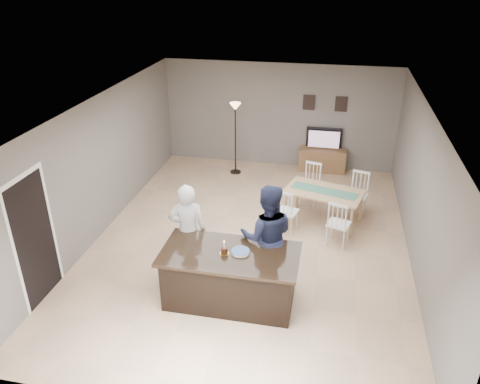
% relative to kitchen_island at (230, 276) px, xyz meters
% --- Properties ---
extents(floor, '(8.00, 8.00, 0.00)m').
position_rel_kitchen_island_xyz_m(floor, '(0.00, 1.80, -0.45)').
color(floor, tan).
rests_on(floor, ground).
extents(room_shell, '(8.00, 8.00, 8.00)m').
position_rel_kitchen_island_xyz_m(room_shell, '(0.00, 1.80, 1.22)').
color(room_shell, slate).
rests_on(room_shell, floor).
extents(kitchen_island, '(2.15, 1.10, 0.90)m').
position_rel_kitchen_island_xyz_m(kitchen_island, '(0.00, 0.00, 0.00)').
color(kitchen_island, black).
rests_on(kitchen_island, floor).
extents(tv_console, '(1.20, 0.40, 0.60)m').
position_rel_kitchen_island_xyz_m(tv_console, '(1.20, 5.57, -0.15)').
color(tv_console, brown).
rests_on(tv_console, floor).
extents(television, '(0.91, 0.12, 0.53)m').
position_rel_kitchen_island_xyz_m(television, '(1.20, 5.64, 0.41)').
color(television, black).
rests_on(television, tv_console).
extents(tv_screen_glow, '(0.78, 0.00, 0.78)m').
position_rel_kitchen_island_xyz_m(tv_screen_glow, '(1.20, 5.56, 0.42)').
color(tv_screen_glow, orange).
rests_on(tv_screen_glow, tv_console).
extents(picture_frames, '(1.10, 0.02, 0.38)m').
position_rel_kitchen_island_xyz_m(picture_frames, '(1.15, 5.78, 1.30)').
color(picture_frames, black).
rests_on(picture_frames, room_shell).
extents(doorway, '(0.00, 2.10, 2.65)m').
position_rel_kitchen_island_xyz_m(doorway, '(-2.99, -0.50, 0.80)').
color(doorway, black).
rests_on(doorway, floor).
extents(woman, '(0.71, 0.55, 1.72)m').
position_rel_kitchen_island_xyz_m(woman, '(-0.85, 0.55, 0.41)').
color(woman, '#B7B7BC').
rests_on(woman, floor).
extents(man, '(0.98, 0.82, 1.84)m').
position_rel_kitchen_island_xyz_m(man, '(0.50, 0.55, 0.46)').
color(man, '#1A1F3A').
rests_on(man, floor).
extents(birthday_cake, '(0.15, 0.15, 0.23)m').
position_rel_kitchen_island_xyz_m(birthday_cake, '(-0.08, -0.03, 0.50)').
color(birthday_cake, gold).
rests_on(birthday_cake, kitchen_island).
extents(plate_stack, '(0.29, 0.29, 0.04)m').
position_rel_kitchen_island_xyz_m(plate_stack, '(0.16, 0.03, 0.47)').
color(plate_stack, white).
rests_on(plate_stack, kitchen_island).
extents(dining_table, '(1.89, 2.08, 0.95)m').
position_rel_kitchen_island_xyz_m(dining_table, '(1.33, 2.85, 0.15)').
color(dining_table, '#A38058').
rests_on(dining_table, floor).
extents(floor_lamp, '(0.28, 0.28, 1.85)m').
position_rel_kitchen_island_xyz_m(floor_lamp, '(-0.99, 5.01, 0.98)').
color(floor_lamp, black).
rests_on(floor_lamp, floor).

